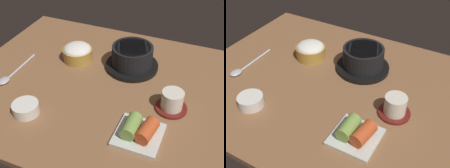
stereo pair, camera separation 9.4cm
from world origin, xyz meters
TOP-DOWN VIEW (x-y plane):
  - dining_table at (0.00, 0.00)cm, footprint 100.00×76.00cm
  - stone_pot at (3.48, 13.34)cm, footprint 18.95×18.95cm
  - rice_bowl at (-17.07, 10.69)cm, footprint 11.01×11.01cm
  - tea_cup_with_saucer at (21.83, -3.01)cm, footprint 9.69×9.69cm
  - kimchi_plate at (16.15, -17.21)cm, footprint 12.73×12.73cm
  - side_bowl_near at (-17.88, -21.10)cm, footprint 7.90×7.90cm
  - spoon at (-33.81, -8.38)cm, footprint 3.60×20.31cm

SIDE VIEW (x-z plane):
  - dining_table at x=0.00cm, z-range 0.00..2.00cm
  - spoon at x=-33.81cm, z-range 1.93..3.28cm
  - side_bowl_near at x=-17.88cm, z-range 2.13..5.63cm
  - kimchi_plate at x=16.15cm, z-range 1.52..6.65cm
  - tea_cup_with_saucer at x=21.83cm, z-range 1.77..8.25cm
  - rice_bowl at x=-17.07cm, z-range 1.98..8.42cm
  - stone_pot at x=3.48cm, z-range 1.81..10.53cm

